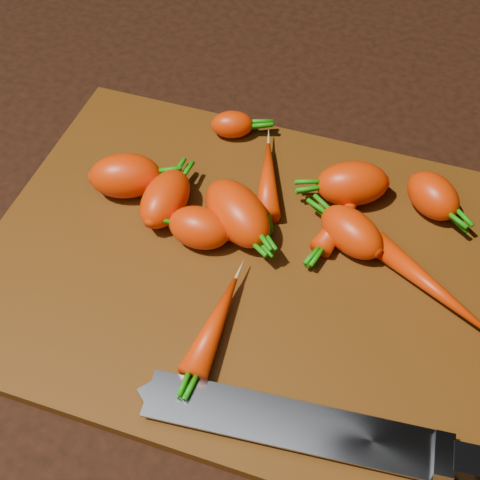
% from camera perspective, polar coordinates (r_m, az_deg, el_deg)
% --- Properties ---
extents(ground, '(2.00, 2.00, 0.01)m').
position_cam_1_polar(ground, '(0.68, -0.27, -2.48)').
color(ground, black).
extents(cutting_board, '(0.50, 0.40, 0.01)m').
position_cam_1_polar(cutting_board, '(0.67, -0.27, -1.92)').
color(cutting_board, '#5F3008').
rests_on(cutting_board, ground).
extents(carrot_0, '(0.09, 0.07, 0.05)m').
position_cam_1_polar(carrot_0, '(0.72, -9.76, 5.42)').
color(carrot_0, '#E52E00').
rests_on(carrot_0, cutting_board).
extents(carrot_1, '(0.06, 0.04, 0.04)m').
position_cam_1_polar(carrot_1, '(0.66, -3.48, 1.05)').
color(carrot_1, '#E52E00').
rests_on(carrot_1, cutting_board).
extents(carrot_2, '(0.10, 0.10, 0.05)m').
position_cam_1_polar(carrot_2, '(0.67, -0.23, 2.32)').
color(carrot_2, '#E52E00').
rests_on(carrot_2, cutting_board).
extents(carrot_3, '(0.05, 0.08, 0.04)m').
position_cam_1_polar(carrot_3, '(0.69, -6.39, 3.51)').
color(carrot_3, '#E52E00').
rests_on(carrot_3, cutting_board).
extents(carrot_4, '(0.09, 0.07, 0.05)m').
position_cam_1_polar(carrot_4, '(0.71, 9.56, 4.78)').
color(carrot_4, '#E52E00').
rests_on(carrot_4, cutting_board).
extents(carrot_5, '(0.06, 0.05, 0.03)m').
position_cam_1_polar(carrot_5, '(0.78, -0.67, 9.83)').
color(carrot_5, '#E52E00').
rests_on(carrot_5, cutting_board).
extents(carrot_6, '(0.08, 0.07, 0.04)m').
position_cam_1_polar(carrot_6, '(0.67, 9.49, 0.68)').
color(carrot_6, '#E52E00').
rests_on(carrot_6, cutting_board).
extents(carrot_7, '(0.05, 0.12, 0.02)m').
position_cam_1_polar(carrot_7, '(0.70, 9.03, 2.31)').
color(carrot_7, '#E52E00').
rests_on(carrot_7, cutting_board).
extents(carrot_8, '(0.13, 0.09, 0.02)m').
position_cam_1_polar(carrot_8, '(0.65, 15.98, -3.80)').
color(carrot_8, '#E52E00').
rests_on(carrot_8, cutting_board).
extents(carrot_9, '(0.03, 0.11, 0.03)m').
position_cam_1_polar(carrot_9, '(0.61, -2.15, -7.21)').
color(carrot_9, '#E52E00').
rests_on(carrot_9, cutting_board).
extents(carrot_10, '(0.08, 0.07, 0.04)m').
position_cam_1_polar(carrot_10, '(0.72, 16.15, 3.65)').
color(carrot_10, '#E52E00').
rests_on(carrot_10, cutting_board).
extents(carrot_11, '(0.06, 0.11, 0.03)m').
position_cam_1_polar(carrot_11, '(0.72, 2.39, 5.26)').
color(carrot_11, '#E52E00').
rests_on(carrot_11, cutting_board).
extents(knife, '(0.39, 0.07, 0.02)m').
position_cam_1_polar(knife, '(0.57, 6.38, -15.75)').
color(knife, gray).
rests_on(knife, cutting_board).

